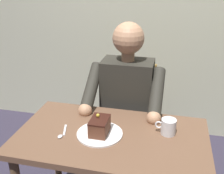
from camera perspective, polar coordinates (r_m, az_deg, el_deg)
dining_table at (r=1.59m, az=-0.15°, el=-13.00°), size 1.08×0.62×0.71m
chair at (r=2.14m, az=3.55°, el=-6.15°), size 0.42×0.42×0.91m
seated_person at (r=1.91m, az=2.78°, el=-4.48°), size 0.53×0.58×1.26m
dessert_plate at (r=1.53m, az=-2.63°, el=-9.93°), size 0.26×0.26×0.01m
cake_slice at (r=1.51m, az=-2.67°, el=-8.31°), size 0.10×0.14×0.11m
coffee_cup at (r=1.55m, az=11.92°, el=-8.22°), size 0.12×0.08×0.09m
dessert_spoon at (r=1.56m, az=-10.56°, el=-9.71°), size 0.04×0.14×0.01m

